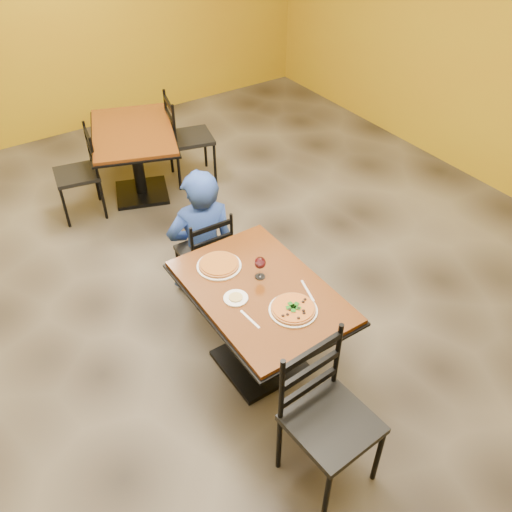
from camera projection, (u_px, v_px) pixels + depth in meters
floor at (225, 322)px, 4.34m from camera, size 7.00×8.00×0.01m
wall_back at (34, 9)px, 5.96m from camera, size 7.00×0.01×3.00m
table_main at (260, 310)px, 3.67m from camera, size 0.83×1.23×0.75m
table_second at (135, 148)px, 5.45m from camera, size 1.16×1.40×0.75m
chair_main_near at (332, 425)px, 3.03m from camera, size 0.49×0.49×1.01m
chair_main_far at (204, 252)px, 4.37m from camera, size 0.39×0.39×0.83m
chair_second_left at (76, 175)px, 5.25m from camera, size 0.47×0.47×0.90m
chair_second_right at (191, 138)px, 5.77m from camera, size 0.53×0.53×0.97m
diner at (201, 231)px, 4.35m from camera, size 0.65×0.50×1.12m
plate_main at (293, 310)px, 3.38m from camera, size 0.31×0.31×0.01m
pizza_main at (293, 308)px, 3.37m from camera, size 0.28×0.28×0.02m
plate_far at (219, 266)px, 3.72m from camera, size 0.31×0.31×0.01m
pizza_far at (219, 264)px, 3.71m from camera, size 0.28×0.28×0.02m
side_plate at (236, 298)px, 3.47m from camera, size 0.16×0.16×0.01m
dip at (236, 297)px, 3.46m from camera, size 0.09×0.09×0.01m
wine_glass at (260, 267)px, 3.58m from camera, size 0.08×0.08×0.18m
fork at (250, 319)px, 3.33m from camera, size 0.03×0.19×0.00m
knife at (308, 291)px, 3.53m from camera, size 0.07×0.21×0.00m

